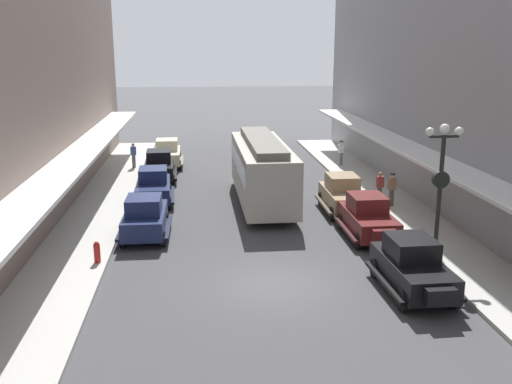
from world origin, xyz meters
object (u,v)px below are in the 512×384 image
Objects in this scene: parked_car_5 at (413,265)px; parked_car_2 at (167,153)px; pedestrian_3 at (134,155)px; parked_car_0 at (159,165)px; pedestrian_0 at (341,153)px; pedestrian_2 at (380,187)px; parked_car_1 at (145,216)px; parked_car_3 at (368,216)px; pedestrian_4 at (392,189)px; parked_car_6 at (153,186)px; lamp_post_with_clock at (440,186)px; streetcar at (262,168)px; parked_car_4 at (343,194)px; fire_hydrant at (97,252)px.

parked_car_2 is at bearing 112.76° from parked_car_5.
parked_car_0 is at bearing -61.02° from pedestrian_3.
pedestrian_0 is 1.02× the size of pedestrian_2.
pedestrian_2 is at bearing 18.18° from parked_car_1.
parked_car_3 is 2.55× the size of pedestrian_4.
parked_car_6 is 2.58× the size of pedestrian_0.
parked_car_0 is at bearing 149.02° from pedestrian_2.
pedestrian_3 is 0.98× the size of pedestrian_4.
parked_car_6 is 0.83× the size of lamp_post_with_clock.
lamp_post_with_clock is 7.73m from pedestrian_4.
pedestrian_0 is at bearing 80.45° from parked_car_3.
parked_car_5 is at bearing -61.72° from parked_car_0.
parked_car_6 reaches higher than pedestrian_3.
parked_car_6 is 5.77m from streetcar.
parked_car_0 is at bearing 127.01° from lamp_post_with_clock.
parked_car_4 is at bearing 89.64° from parked_car_5.
parked_car_0 is 0.45× the size of streetcar.
streetcar is (5.65, -0.63, 0.96)m from parked_car_6.
lamp_post_with_clock is at bearing -54.36° from pedestrian_3.
parked_car_2 is 15.96m from pedestrian_2.
parked_car_0 is 1.00× the size of parked_car_6.
parked_car_3 is at bearing -112.95° from pedestrian_2.
streetcar is 10.94m from fire_hydrant.
parked_car_2 reaches higher than pedestrian_0.
lamp_post_with_clock is (1.71, -3.11, 2.04)m from parked_car_3.
pedestrian_3 is at bearing 177.39° from pedestrian_0.
parked_car_3 is at bearing -51.09° from parked_car_0.
pedestrian_4 is (13.55, 6.53, 0.45)m from fire_hydrant.
parked_car_5 reaches higher than pedestrian_3.
parked_car_1 is 11.53m from parked_car_5.
parked_car_6 is (-9.46, 2.64, 0.00)m from parked_car_4.
pedestrian_2 is at bearing 28.40° from fire_hydrant.
parked_car_0 is at bearing -93.94° from parked_car_2.
streetcar is (-3.90, 5.98, 0.96)m from parked_car_3.
parked_car_6 reaches higher than pedestrian_2.
parked_car_2 is at bearing 117.97° from streetcar.
parked_car_2 is 11.83m from pedestrian_0.
parked_car_6 is (-0.03, 5.53, 0.00)m from parked_car_1.
parked_car_3 and parked_car_4 have the same top height.
lamp_post_with_clock is (5.61, -9.08, 1.08)m from streetcar.
pedestrian_0 is (2.62, 20.27, 0.07)m from parked_car_5.
parked_car_6 is 11.74m from pedestrian_2.
parked_car_2 is 16.67m from pedestrian_4.
fire_hydrant is at bearing -95.96° from parked_car_0.
streetcar is at bearing 152.16° from parked_car_4.
pedestrian_2 is (2.16, 0.91, 0.05)m from parked_car_4.
streetcar reaches higher than parked_car_0.
parked_car_6 is at bearing 171.53° from pedestrian_2.
parked_car_6 is at bearing 173.67° from streetcar.
pedestrian_2 is at bearing 67.05° from parked_car_3.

